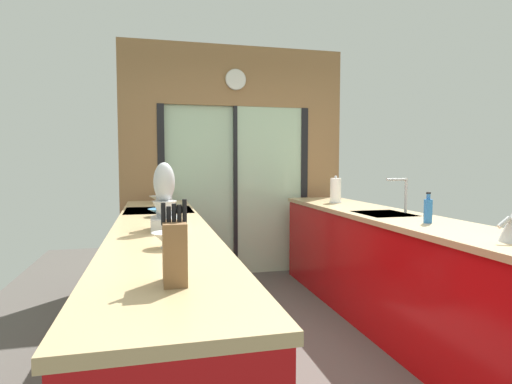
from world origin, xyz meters
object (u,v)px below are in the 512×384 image
(mixing_bowl_near, at_px, (168,239))
(paper_towel_roll, at_px, (336,191))
(soap_bottle, at_px, (428,210))
(oven_range, at_px, (160,262))
(mixing_bowl_far, at_px, (160,199))
(knife_block, at_px, (175,251))
(mixing_bowl_mid, at_px, (162,212))
(stand_mixer, at_px, (164,204))

(mixing_bowl_near, relative_size, paper_towel_roll, 0.56)
(soap_bottle, xyz_separation_m, paper_towel_roll, (0.00, 1.53, 0.04))
(oven_range, height_order, mixing_bowl_far, mixing_bowl_far)
(mixing_bowl_near, relative_size, knife_block, 0.55)
(mixing_bowl_mid, xyz_separation_m, stand_mixer, (0.00, -0.68, 0.13))
(oven_range, distance_m, stand_mixer, 1.31)
(mixing_bowl_mid, height_order, soap_bottle, soap_bottle)
(mixing_bowl_near, bearing_deg, oven_range, 90.62)
(mixing_bowl_far, xyz_separation_m, knife_block, (0.00, -2.97, 0.07))
(mixing_bowl_near, bearing_deg, stand_mixer, 90.00)
(mixing_bowl_mid, bearing_deg, soap_bottle, -24.02)
(soap_bottle, bearing_deg, oven_range, 144.75)
(mixing_bowl_near, height_order, knife_block, knife_block)
(mixing_bowl_mid, bearing_deg, stand_mixer, -90.00)
(mixing_bowl_far, bearing_deg, oven_range, -91.70)
(paper_towel_roll, bearing_deg, oven_range, -171.94)
(soap_bottle, bearing_deg, knife_block, -148.85)
(oven_range, relative_size, mixing_bowl_far, 4.33)
(mixing_bowl_near, bearing_deg, mixing_bowl_far, 90.00)
(mixing_bowl_near, bearing_deg, mixing_bowl_mid, 90.00)
(stand_mixer, height_order, paper_towel_roll, stand_mixer)
(mixing_bowl_mid, relative_size, paper_towel_roll, 0.77)
(oven_range, bearing_deg, mixing_bowl_near, -89.38)
(oven_range, height_order, mixing_bowl_near, mixing_bowl_near)
(mixing_bowl_far, bearing_deg, stand_mixer, -90.00)
(mixing_bowl_far, height_order, knife_block, knife_block)
(mixing_bowl_near, relative_size, soap_bottle, 0.74)
(knife_block, height_order, soap_bottle, knife_block)
(stand_mixer, bearing_deg, mixing_bowl_far, 90.00)
(oven_range, relative_size, soap_bottle, 4.27)
(mixing_bowl_near, distance_m, mixing_bowl_far, 2.33)
(soap_bottle, height_order, paper_towel_roll, paper_towel_roll)
(oven_range, distance_m, mixing_bowl_far, 0.80)
(mixing_bowl_near, height_order, mixing_bowl_mid, mixing_bowl_near)
(mixing_bowl_far, bearing_deg, knife_block, -90.00)
(knife_block, xyz_separation_m, paper_towel_roll, (1.78, 2.60, 0.01))
(soap_bottle, bearing_deg, stand_mixer, 176.23)
(oven_range, relative_size, paper_towel_roll, 3.24)
(mixing_bowl_far, relative_size, soap_bottle, 0.99)
(mixing_bowl_far, bearing_deg, mixing_bowl_mid, -90.00)
(mixing_bowl_near, height_order, mixing_bowl_far, mixing_bowl_far)
(mixing_bowl_far, height_order, stand_mixer, stand_mixer)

